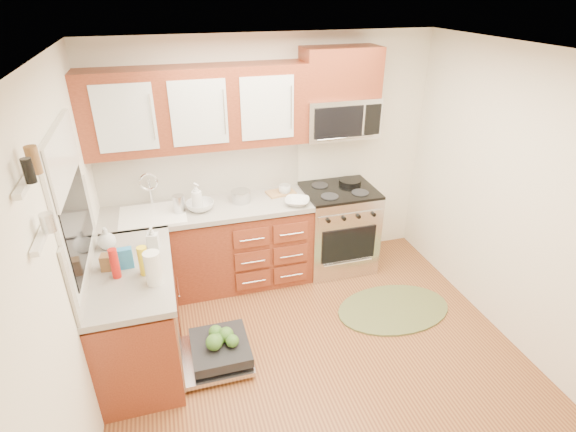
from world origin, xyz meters
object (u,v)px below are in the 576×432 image
object	(u,v)px
stock_pot	(241,196)
cutting_board	(281,193)
rug	(393,309)
skillet	(350,182)
bowl_b	(200,206)
sink	(154,226)
upper_cabinets	(197,108)
range	(337,228)
dishwasher	(216,352)
bowl_a	(297,202)
microwave	(339,117)
cup	(285,190)
paper_towel_roll	(153,268)

from	to	relation	value
stock_pot	cutting_board	size ratio (longest dim) A/B	0.68
rug	skillet	distance (m)	1.42
cutting_board	bowl_b	world-z (taller)	bowl_b
sink	stock_pot	distance (m)	0.89
upper_cabinets	sink	size ratio (longest dim) A/B	3.31
bowl_b	range	bearing A→B (deg)	1.13
dishwasher	bowl_a	bearing A→B (deg)	43.25
upper_cabinets	bowl_b	world-z (taller)	upper_cabinets
range	bowl_a	distance (m)	0.74
range	sink	distance (m)	1.96
microwave	cup	world-z (taller)	microwave
range	rug	distance (m)	1.07
stock_pot	range	bearing A→B (deg)	-2.20
rug	cup	bearing A→B (deg)	129.11
rug	upper_cabinets	bearing A→B (deg)	146.99
skillet	stock_pot	size ratio (longest dim) A/B	1.22
cutting_board	cup	world-z (taller)	cup
cup	skillet	bearing A→B (deg)	0.98
paper_towel_roll	range	bearing A→B (deg)	31.15
bowl_b	stock_pot	bearing A→B (deg)	9.46
dishwasher	cup	world-z (taller)	cup
sink	cup	bearing A→B (deg)	4.44
upper_cabinets	bowl_a	xyz separation A→B (m)	(0.88, -0.32, -0.92)
sink	rug	size ratio (longest dim) A/B	0.54
skillet	rug	bearing A→B (deg)	-85.05
upper_cabinets	dishwasher	distance (m)	2.19
upper_cabinets	bowl_a	distance (m)	1.31
range	stock_pot	distance (m)	1.17
range	bowl_b	world-z (taller)	bowl_b
upper_cabinets	microwave	world-z (taller)	upper_cabinets
sink	bowl_b	distance (m)	0.48
cup	bowl_b	bearing A→B (deg)	-172.11
sink	microwave	bearing A→B (deg)	3.85
bowl_a	cup	size ratio (longest dim) A/B	1.91
bowl_b	skillet	bearing A→B (deg)	4.77
skillet	dishwasher	bearing A→B (deg)	-144.00
rug	skillet	world-z (taller)	skillet
stock_pot	cup	xyz separation A→B (m)	(0.48, 0.05, -0.01)
sink	bowl_b	xyz separation A→B (m)	(0.45, -0.02, 0.17)
range	bowl_a	xyz separation A→B (m)	(-0.53, -0.18, 0.48)
rug	cutting_board	size ratio (longest dim) A/B	3.97
cutting_board	bowl_b	xyz separation A→B (m)	(-0.86, -0.15, 0.03)
microwave	bowl_b	world-z (taller)	microwave
microwave	skillet	xyz separation A→B (m)	(0.16, -0.01, -0.73)
skillet	cup	xyz separation A→B (m)	(-0.75, -0.01, 0.00)
rug	cutting_board	world-z (taller)	cutting_board
skillet	stock_pot	xyz separation A→B (m)	(-1.22, -0.07, 0.01)
sink	skillet	size ratio (longest dim) A/B	2.58
range	paper_towel_roll	world-z (taller)	paper_towel_roll
bowl_b	dishwasher	bearing A→B (deg)	-93.31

